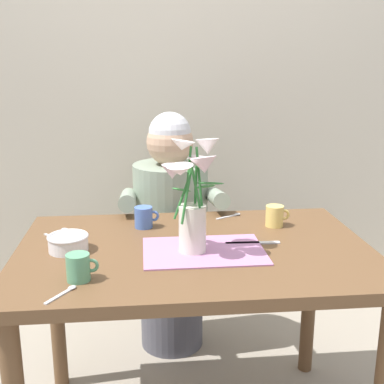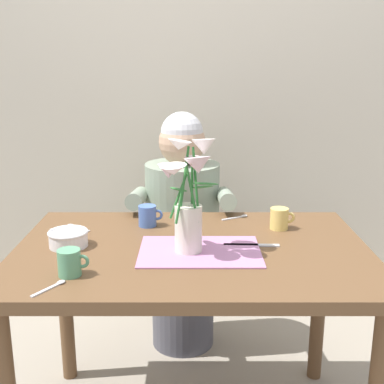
% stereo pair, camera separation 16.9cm
% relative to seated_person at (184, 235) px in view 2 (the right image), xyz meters
% --- Properties ---
extents(wood_panel_backdrop, '(4.00, 0.10, 2.50)m').
position_rel_seated_person_xyz_m(wood_panel_backdrop, '(0.04, 0.43, 0.69)').
color(wood_panel_backdrop, beige).
rests_on(wood_panel_backdrop, ground_plane).
extents(dining_table, '(1.20, 0.80, 0.74)m').
position_rel_seated_person_xyz_m(dining_table, '(0.04, -0.62, 0.08)').
color(dining_table, brown).
rests_on(dining_table, ground_plane).
extents(seated_person, '(0.45, 0.47, 1.14)m').
position_rel_seated_person_xyz_m(seated_person, '(0.00, 0.00, 0.00)').
color(seated_person, '#4C4C56').
rests_on(seated_person, ground_plane).
extents(striped_placemat, '(0.40, 0.28, 0.00)m').
position_rel_seated_person_xyz_m(striped_placemat, '(0.07, -0.66, 0.18)').
color(striped_placemat, '#B275A3').
rests_on(striped_placemat, dining_table).
extents(flower_vase, '(0.21, 0.23, 0.38)m').
position_rel_seated_person_xyz_m(flower_vase, '(0.03, -0.67, 0.38)').
color(flower_vase, silver).
rests_on(flower_vase, dining_table).
extents(ceramic_bowl, '(0.14, 0.14, 0.06)m').
position_rel_seated_person_xyz_m(ceramic_bowl, '(-0.38, -0.61, 0.21)').
color(ceramic_bowl, white).
rests_on(ceramic_bowl, dining_table).
extents(dinner_knife, '(0.19, 0.03, 0.00)m').
position_rel_seated_person_xyz_m(dinner_knife, '(0.25, -0.60, 0.18)').
color(dinner_knife, silver).
rests_on(dinner_knife, dining_table).
extents(tea_cup, '(0.09, 0.07, 0.08)m').
position_rel_seated_person_xyz_m(tea_cup, '(0.37, -0.43, 0.22)').
color(tea_cup, '#E5C666').
rests_on(tea_cup, dining_table).
extents(ceramic_mug, '(0.09, 0.07, 0.08)m').
position_rel_seated_person_xyz_m(ceramic_mug, '(-0.12, -0.39, 0.22)').
color(ceramic_mug, '#476BB7').
rests_on(ceramic_mug, dining_table).
extents(coffee_cup, '(0.09, 0.07, 0.08)m').
position_rel_seated_person_xyz_m(coffee_cup, '(-0.31, -0.85, 0.22)').
color(coffee_cup, '#569970').
rests_on(coffee_cup, dining_table).
extents(spoon_0, '(0.09, 0.10, 0.01)m').
position_rel_seated_person_xyz_m(spoon_0, '(-0.43, -0.50, 0.18)').
color(spoon_0, silver).
rests_on(spoon_0, dining_table).
extents(spoon_1, '(0.10, 0.08, 0.01)m').
position_rel_seated_person_xyz_m(spoon_1, '(-0.40, -0.41, 0.18)').
color(spoon_1, silver).
rests_on(spoon_1, dining_table).
extents(spoon_2, '(0.11, 0.07, 0.01)m').
position_rel_seated_person_xyz_m(spoon_2, '(0.23, -0.29, 0.18)').
color(spoon_2, silver).
rests_on(spoon_2, dining_table).
extents(spoon_3, '(0.08, 0.11, 0.01)m').
position_rel_seated_person_xyz_m(spoon_3, '(-0.34, -0.92, 0.18)').
color(spoon_3, silver).
rests_on(spoon_3, dining_table).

